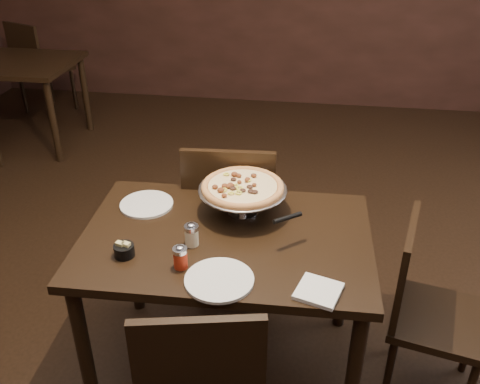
# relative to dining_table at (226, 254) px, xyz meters

# --- Properties ---
(room) EXTENTS (6.04, 7.04, 2.84)m
(room) POSITION_rel_dining_table_xyz_m (0.03, 0.07, 0.76)
(room) COLOR black
(room) RESTS_ON ground
(dining_table) EXTENTS (1.20, 0.81, 0.74)m
(dining_table) POSITION_rel_dining_table_xyz_m (0.00, 0.00, 0.00)
(dining_table) COLOR black
(dining_table) RESTS_ON ground
(background_table) EXTENTS (1.15, 0.76, 0.72)m
(background_table) POSITION_rel_dining_table_xyz_m (-2.23, 2.24, -0.02)
(background_table) COLOR black
(background_table) RESTS_ON ground
(pizza_stand) EXTENTS (0.38, 0.38, 0.16)m
(pizza_stand) POSITION_rel_dining_table_xyz_m (0.04, 0.18, 0.22)
(pizza_stand) COLOR silver
(pizza_stand) RESTS_ON dining_table
(parmesan_shaker) EXTENTS (0.06, 0.06, 0.10)m
(parmesan_shaker) POSITION_rel_dining_table_xyz_m (-0.12, -0.08, 0.14)
(parmesan_shaker) COLOR beige
(parmesan_shaker) RESTS_ON dining_table
(pepper_flake_shaker) EXTENTS (0.06, 0.06, 0.10)m
(pepper_flake_shaker) POSITION_rel_dining_table_xyz_m (-0.13, -0.23, 0.14)
(pepper_flake_shaker) COLOR maroon
(pepper_flake_shaker) RESTS_ON dining_table
(packet_caddy) EXTENTS (0.08, 0.08, 0.06)m
(packet_caddy) POSITION_rel_dining_table_xyz_m (-0.36, -0.19, 0.12)
(packet_caddy) COLOR black
(packet_caddy) RESTS_ON dining_table
(napkin_stack) EXTENTS (0.18, 0.18, 0.02)m
(napkin_stack) POSITION_rel_dining_table_xyz_m (0.38, -0.30, 0.10)
(napkin_stack) COLOR white
(napkin_stack) RESTS_ON dining_table
(plate_left) EXTENTS (0.24, 0.24, 0.01)m
(plate_left) POSITION_rel_dining_table_xyz_m (-0.39, 0.18, 0.10)
(plate_left) COLOR silver
(plate_left) RESTS_ON dining_table
(plate_near) EXTENTS (0.25, 0.25, 0.01)m
(plate_near) POSITION_rel_dining_table_xyz_m (0.02, -0.29, 0.10)
(plate_near) COLOR silver
(plate_near) RESTS_ON dining_table
(serving_spatula) EXTENTS (0.17, 0.17, 0.02)m
(serving_spatula) POSITION_rel_dining_table_xyz_m (0.25, -0.03, 0.22)
(serving_spatula) COLOR silver
(serving_spatula) RESTS_ON pizza_stand
(chair_far) EXTENTS (0.46, 0.46, 0.94)m
(chair_far) POSITION_rel_dining_table_xyz_m (-0.06, 0.49, -0.13)
(chair_far) COLOR black
(chair_far) RESTS_ON ground
(chair_side) EXTENTS (0.47, 0.47, 0.83)m
(chair_side) POSITION_rel_dining_table_xyz_m (0.84, 0.01, -0.18)
(chair_side) COLOR black
(chair_side) RESTS_ON ground
(bg_chair_far) EXTENTS (0.54, 0.54, 0.89)m
(bg_chair_far) POSITION_rel_dining_table_xyz_m (-2.30, 2.89, -0.15)
(bg_chair_far) COLOR black
(bg_chair_far) RESTS_ON ground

